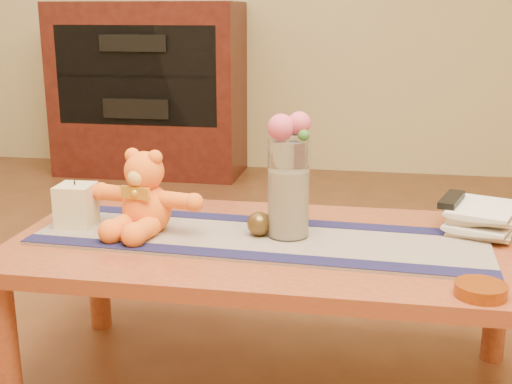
% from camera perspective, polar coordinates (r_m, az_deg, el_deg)
% --- Properties ---
extents(coffee_table_top, '(1.40, 0.70, 0.04)m').
position_cam_1_polar(coffee_table_top, '(1.78, 1.59, -4.73)').
color(coffee_table_top, maroon).
rests_on(coffee_table_top, floor).
extents(table_leg_fl, '(0.07, 0.07, 0.41)m').
position_cam_1_polar(table_leg_fl, '(1.83, -20.74, -12.93)').
color(table_leg_fl, maroon).
rests_on(table_leg_fl, floor).
extents(table_leg_bl, '(0.07, 0.07, 0.41)m').
position_cam_1_polar(table_leg_bl, '(2.30, -13.42, -6.49)').
color(table_leg_bl, maroon).
rests_on(table_leg_bl, floor).
extents(table_leg_br, '(0.07, 0.07, 0.41)m').
position_cam_1_polar(table_leg_br, '(2.15, 20.04, -8.51)').
color(table_leg_br, maroon).
rests_on(table_leg_br, floor).
extents(persian_runner, '(1.21, 0.40, 0.01)m').
position_cam_1_polar(persian_runner, '(1.78, 0.23, -3.99)').
color(persian_runner, '#211C4F').
rests_on(persian_runner, coffee_table_top).
extents(runner_border_near, '(1.20, 0.11, 0.00)m').
position_cam_1_polar(runner_border_near, '(1.64, -0.87, -5.45)').
color(runner_border_near, '#15143D').
rests_on(runner_border_near, persian_runner).
extents(runner_border_far, '(1.20, 0.11, 0.00)m').
position_cam_1_polar(runner_border_far, '(1.91, 1.16, -2.45)').
color(runner_border_far, '#15143D').
rests_on(runner_border_far, persian_runner).
extents(teddy_bear, '(0.36, 0.32, 0.21)m').
position_cam_1_polar(teddy_bear, '(1.82, -9.43, -0.03)').
color(teddy_bear, orange).
rests_on(teddy_bear, persian_runner).
extents(pillar_candle, '(0.10, 0.10, 0.12)m').
position_cam_1_polar(pillar_candle, '(1.92, -15.20, -1.09)').
color(pillar_candle, beige).
rests_on(pillar_candle, persian_runner).
extents(candle_wick, '(0.00, 0.00, 0.01)m').
position_cam_1_polar(candle_wick, '(1.90, -15.33, 0.78)').
color(candle_wick, black).
rests_on(candle_wick, pillar_candle).
extents(glass_vase, '(0.11, 0.11, 0.26)m').
position_cam_1_polar(glass_vase, '(1.75, 2.81, 0.27)').
color(glass_vase, silver).
rests_on(glass_vase, persian_runner).
extents(potpourri_fill, '(0.09, 0.09, 0.18)m').
position_cam_1_polar(potpourri_fill, '(1.76, 2.79, -0.96)').
color(potpourri_fill, beige).
rests_on(potpourri_fill, glass_vase).
extents(rose_left, '(0.07, 0.07, 0.07)m').
position_cam_1_polar(rose_left, '(1.70, 2.17, 5.58)').
color(rose_left, '#D64B70').
rests_on(rose_left, glass_vase).
extents(rose_right, '(0.06, 0.06, 0.06)m').
position_cam_1_polar(rose_right, '(1.71, 3.74, 5.94)').
color(rose_right, '#D64B70').
rests_on(rose_right, glass_vase).
extents(blue_flower_back, '(0.04, 0.04, 0.04)m').
position_cam_1_polar(blue_flower_back, '(1.75, 3.35, 5.56)').
color(blue_flower_back, '#445C94').
rests_on(blue_flower_back, glass_vase).
extents(blue_flower_side, '(0.04, 0.04, 0.04)m').
position_cam_1_polar(blue_flower_side, '(1.74, 1.97, 5.26)').
color(blue_flower_side, '#445C94').
rests_on(blue_flower_side, glass_vase).
extents(leaf_sprig, '(0.03, 0.03, 0.03)m').
position_cam_1_polar(leaf_sprig, '(1.69, 4.14, 4.88)').
color(leaf_sprig, '#33662D').
rests_on(leaf_sprig, glass_vase).
extents(bronze_ball, '(0.07, 0.07, 0.07)m').
position_cam_1_polar(bronze_ball, '(1.77, 0.28, -2.75)').
color(bronze_ball, '#513B1B').
rests_on(bronze_ball, persian_runner).
extents(book_bottom, '(0.22, 0.26, 0.02)m').
position_cam_1_polar(book_bottom, '(1.95, 16.37, -2.66)').
color(book_bottom, beige).
rests_on(book_bottom, coffee_table_top).
extents(book_lower, '(0.24, 0.27, 0.02)m').
position_cam_1_polar(book_lower, '(1.94, 16.53, -2.18)').
color(book_lower, beige).
rests_on(book_lower, book_bottom).
extents(book_upper, '(0.21, 0.25, 0.02)m').
position_cam_1_polar(book_upper, '(1.94, 16.30, -1.54)').
color(book_upper, beige).
rests_on(book_upper, book_lower).
extents(book_top, '(0.23, 0.27, 0.02)m').
position_cam_1_polar(book_top, '(1.93, 16.60, -1.08)').
color(book_top, beige).
rests_on(book_top, book_upper).
extents(tv_remote, '(0.09, 0.17, 0.02)m').
position_cam_1_polar(tv_remote, '(1.92, 16.48, -0.62)').
color(tv_remote, black).
rests_on(tv_remote, book_top).
extents(amber_dish, '(0.14, 0.14, 0.03)m').
position_cam_1_polar(amber_dish, '(1.51, 18.75, -7.98)').
color(amber_dish, '#BF5914').
rests_on(amber_dish, coffee_table_top).
extents(media_cabinet, '(1.20, 0.50, 1.10)m').
position_cam_1_polar(media_cabinet, '(4.41, -9.17, 8.67)').
color(media_cabinet, black).
rests_on(media_cabinet, floor).
extents(cabinet_cavity, '(1.02, 0.03, 0.61)m').
position_cam_1_polar(cabinet_cavity, '(4.18, -10.30, 9.79)').
color(cabinet_cavity, black).
rests_on(cabinet_cavity, media_cabinet).
extents(cabinet_shelf, '(1.02, 0.20, 0.02)m').
position_cam_1_polar(cabinet_shelf, '(4.26, -9.90, 9.90)').
color(cabinet_shelf, black).
rests_on(cabinet_shelf, media_cabinet).
extents(stereo_upper, '(0.42, 0.28, 0.10)m').
position_cam_1_polar(stereo_upper, '(4.26, -9.93, 12.58)').
color(stereo_upper, black).
rests_on(stereo_upper, media_cabinet).
extents(stereo_lower, '(0.42, 0.28, 0.12)m').
position_cam_1_polar(stereo_lower, '(4.30, -9.69, 7.30)').
color(stereo_lower, black).
rests_on(stereo_lower, media_cabinet).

